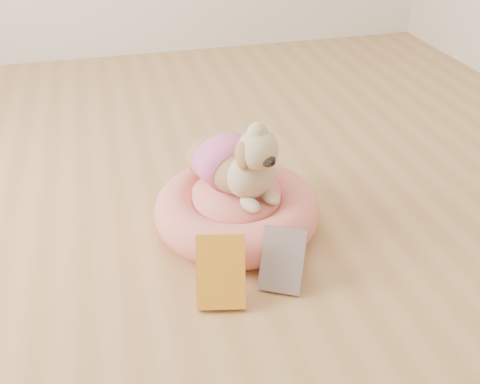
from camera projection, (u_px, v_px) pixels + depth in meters
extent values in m
plane|color=#AD7E48|center=(212.00, 264.00, 1.82)|extent=(4.50, 4.50, 0.00)
cylinder|color=#E95B67|center=(237.00, 216.00, 1.97)|extent=(0.44, 0.44, 0.09)
torus|color=#E95B67|center=(237.00, 209.00, 1.95)|extent=(0.60, 0.60, 0.15)
cylinder|color=#E95B67|center=(237.00, 201.00, 1.93)|extent=(0.32, 0.32, 0.08)
cube|color=yellow|center=(221.00, 272.00, 1.63)|extent=(0.18, 0.18, 0.21)
cube|color=silver|center=(282.00, 260.00, 1.69)|extent=(0.18, 0.17, 0.19)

